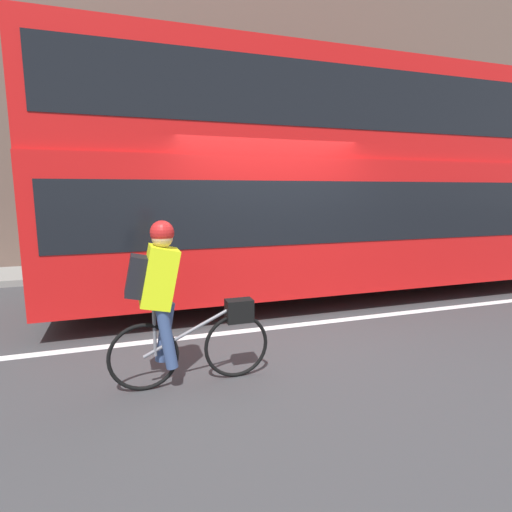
% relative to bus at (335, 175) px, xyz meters
% --- Properties ---
extents(ground_plane, '(80.00, 80.00, 0.00)m').
position_rel_bus_xyz_m(ground_plane, '(-1.61, -1.37, -2.10)').
color(ground_plane, '#38383A').
extents(road_center_line, '(50.00, 0.14, 0.01)m').
position_rel_bus_xyz_m(road_center_line, '(-1.61, -1.42, -2.09)').
color(road_center_line, silver).
rests_on(road_center_line, ground_plane).
extents(sidewalk_curb, '(60.00, 1.65, 0.13)m').
position_rel_bus_xyz_m(sidewalk_curb, '(-1.61, 3.13, -2.03)').
color(sidewalk_curb, gray).
rests_on(sidewalk_curb, ground_plane).
extents(building_facade, '(60.00, 0.30, 8.21)m').
position_rel_bus_xyz_m(building_facade, '(-1.61, 4.11, 2.01)').
color(building_facade, brown).
rests_on(building_facade, ground_plane).
extents(bus, '(9.25, 2.48, 3.77)m').
position_rel_bus_xyz_m(bus, '(0.00, 0.00, 0.00)').
color(bus, black).
rests_on(bus, ground_plane).
extents(cyclist_on_bike, '(1.52, 0.32, 1.57)m').
position_rel_bus_xyz_m(cyclist_on_bike, '(-3.12, -2.64, -1.25)').
color(cyclist_on_bike, black).
rests_on(cyclist_on_bike, ground_plane).
extents(street_sign_post, '(0.36, 0.09, 2.51)m').
position_rel_bus_xyz_m(street_sign_post, '(1.56, 3.05, -0.57)').
color(street_sign_post, '#59595B').
rests_on(street_sign_post, sidewalk_curb).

